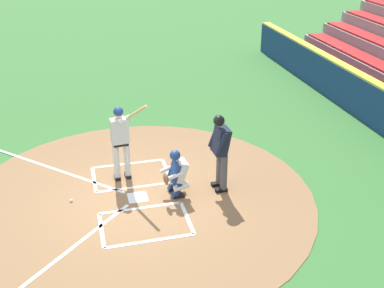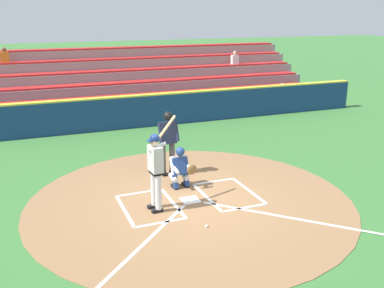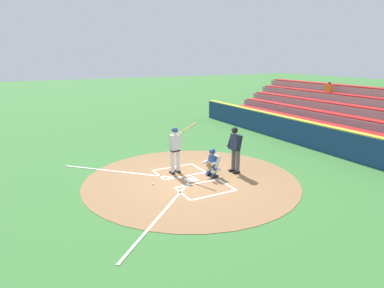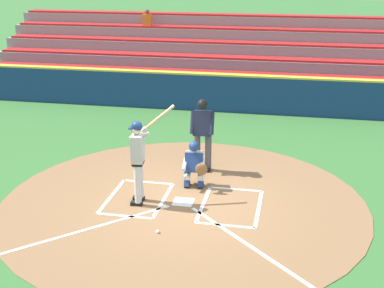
{
  "view_description": "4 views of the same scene",
  "coord_description": "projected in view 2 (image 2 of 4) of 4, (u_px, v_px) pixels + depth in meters",
  "views": [
    {
      "loc": [
        -9.32,
        1.11,
        5.91
      ],
      "look_at": [
        0.15,
        -1.31,
        1.13
      ],
      "focal_mm": 45.25,
      "sensor_mm": 36.0,
      "label": 1
    },
    {
      "loc": [
        3.65,
        9.31,
        4.52
      ],
      "look_at": [
        -0.37,
        -0.8,
        1.2
      ],
      "focal_mm": 40.99,
      "sensor_mm": 36.0,
      "label": 2
    },
    {
      "loc": [
        -10.46,
        5.51,
        4.52
      ],
      "look_at": [
        0.4,
        -0.25,
        1.28
      ],
      "focal_mm": 31.28,
      "sensor_mm": 36.0,
      "label": 3
    },
    {
      "loc": [
        -2.29,
        10.5,
        5.13
      ],
      "look_at": [
        -0.0,
        -0.95,
        1.03
      ],
      "focal_mm": 50.48,
      "sensor_mm": 36.0,
      "label": 4
    }
  ],
  "objects": [
    {
      "name": "catcher",
      "position": [
        180.0,
        166.0,
        11.52
      ],
      "size": [
        0.62,
        0.61,
        1.13
      ],
      "color": "black",
      "rests_on": "ground"
    },
    {
      "name": "dirt_circle",
      "position": [
        190.0,
        200.0,
        10.88
      ],
      "size": [
        8.0,
        8.0,
        0.01
      ],
      "primitive_type": "cylinder",
      "color": "olive",
      "rests_on": "ground"
    },
    {
      "name": "baseball",
      "position": [
        206.0,
        226.0,
        9.5
      ],
      "size": [
        0.07,
        0.07,
        0.07
      ],
      "primitive_type": "sphere",
      "color": "white",
      "rests_on": "ground"
    },
    {
      "name": "ground_plane",
      "position": [
        190.0,
        200.0,
        10.88
      ],
      "size": [
        120.0,
        120.0,
        0.0
      ],
      "primitive_type": "plane",
      "color": "#387033"
    },
    {
      "name": "home_plate_and_chalk",
      "position": [
        204.0,
        215.0,
        10.09
      ],
      "size": [
        7.93,
        4.91,
        0.01
      ],
      "color": "white",
      "rests_on": "dirt_circle"
    },
    {
      "name": "backstop_wall",
      "position": [
        121.0,
        112.0,
        17.35
      ],
      "size": [
        22.0,
        0.36,
        1.31
      ],
      "color": "navy",
      "rests_on": "ground"
    },
    {
      "name": "batter",
      "position": [
        156.0,
        166.0,
        10.05
      ],
      "size": [
        0.89,
        0.79,
        2.13
      ],
      "color": "silver",
      "rests_on": "ground"
    },
    {
      "name": "bleacher_stand",
      "position": [
        103.0,
        88.0,
        20.66
      ],
      "size": [
        20.0,
        5.1,
        3.0
      ],
      "color": "gray",
      "rests_on": "ground"
    },
    {
      "name": "plate_umpire",
      "position": [
        168.0,
        139.0,
        12.29
      ],
      "size": [
        0.59,
        0.42,
        1.86
      ],
      "color": "#4C4C51",
      "rests_on": "ground"
    }
  ]
}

